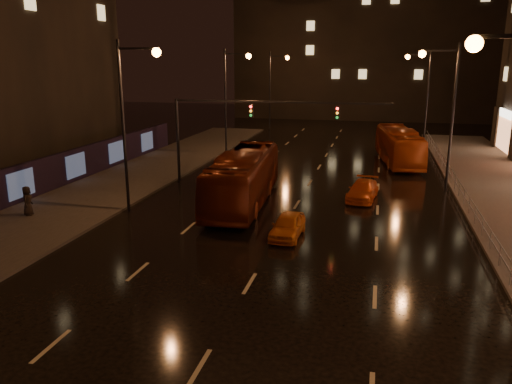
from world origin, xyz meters
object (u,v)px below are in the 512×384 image
Objects in this scene: taxi_near at (288,226)px; pedestrian_c at (27,201)px; bus_red at (244,178)px; bus_curb at (399,146)px; taxi_far at (363,190)px.

pedestrian_c reaches higher than taxi_near.
bus_red is 7.02× the size of pedestrian_c.
bus_curb is 2.65× the size of taxi_far.
bus_curb is 13.49m from taxi_far.
bus_curb is at bearing 76.50° from taxi_near.
bus_red reaches higher than bus_curb.
taxi_near is (3.85, -5.56, -1.07)m from bus_red.
bus_curb is at bearing 54.15° from bus_red.
pedestrian_c is at bearing -176.54° from taxi_near.
taxi_near is (-6.11, -21.56, -0.94)m from bus_curb.
pedestrian_c is at bearing -142.24° from bus_curb.
taxi_far is at bearing -82.98° from pedestrian_c.
taxi_far is at bearing 16.87° from bus_red.
bus_curb is (9.96, 16.00, -0.13)m from bus_red.
bus_red is 18.85m from bus_curb.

